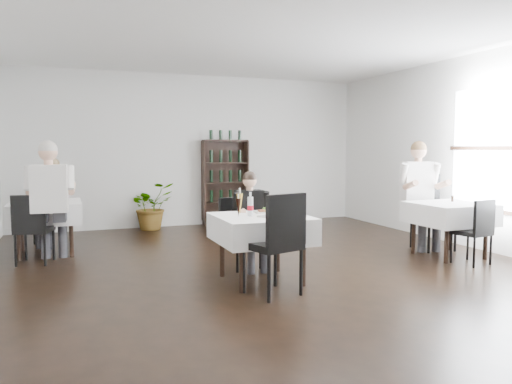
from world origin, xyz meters
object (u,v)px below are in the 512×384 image
potted_tree (151,206)px  diner_main (251,213)px  main_table (261,228)px  wine_shelf (225,183)px

potted_tree → diner_main: diner_main is taller
potted_tree → diner_main: bearing=-78.9°
diner_main → main_table: bearing=-99.0°
wine_shelf → diner_main: 3.81m
wine_shelf → potted_tree: size_ratio=1.94×
diner_main → potted_tree: bearing=101.1°
wine_shelf → diner_main: size_ratio=1.40×
wine_shelf → potted_tree: bearing=-175.7°
potted_tree → main_table: bearing=-81.7°
potted_tree → diner_main: (0.70, -3.61, 0.28)m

